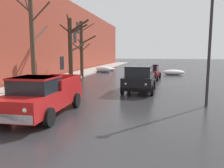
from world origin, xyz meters
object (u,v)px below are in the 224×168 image
at_px(pickup_truck_red_approaching_near_lane, 43,95).
at_px(suv_black_parked_kerbside_close, 140,78).
at_px(bare_tree_mid_block, 71,46).
at_px(bare_tree_far_down_block, 82,48).
at_px(bare_tree_second_along_sidewalk, 33,41).
at_px(street_lamp_post, 210,42).
at_px(sedan_maroon_parked_kerbside_mid, 150,72).

bearing_deg(pickup_truck_red_approaching_near_lane, suv_black_parked_kerbside_close, 62.82).
xyz_separation_m(bare_tree_mid_block, pickup_truck_red_approaching_near_lane, (3.49, -11.95, -2.53)).
bearing_deg(bare_tree_far_down_block, suv_black_parked_kerbside_close, -48.77).
relative_size(bare_tree_mid_block, bare_tree_far_down_block, 1.07).
bearing_deg(suv_black_parked_kerbside_close, pickup_truck_red_approaching_near_lane, -117.18).
relative_size(bare_tree_second_along_sidewalk, bare_tree_far_down_block, 1.08).
distance_m(bare_tree_mid_block, pickup_truck_red_approaching_near_lane, 12.70).
relative_size(bare_tree_second_along_sidewalk, street_lamp_post, 1.14).
bearing_deg(pickup_truck_red_approaching_near_lane, bare_tree_far_down_block, 103.11).
bearing_deg(street_lamp_post, bare_tree_far_down_block, 132.18).
relative_size(suv_black_parked_kerbside_close, sedan_maroon_parked_kerbside_mid, 1.00).
bearing_deg(bare_tree_far_down_block, street_lamp_post, -47.82).
relative_size(pickup_truck_red_approaching_near_lane, sedan_maroon_parked_kerbside_mid, 1.15).
bearing_deg(bare_tree_second_along_sidewalk, bare_tree_mid_block, 89.13).
bearing_deg(bare_tree_second_along_sidewalk, sedan_maroon_parked_kerbside_mid, 51.28).
xyz_separation_m(pickup_truck_red_approaching_near_lane, suv_black_parked_kerbside_close, (3.59, 6.99, 0.11)).
height_order(bare_tree_second_along_sidewalk, suv_black_parked_kerbside_close, bare_tree_second_along_sidewalk).
bearing_deg(pickup_truck_red_approaching_near_lane, bare_tree_second_along_sidewalk, 123.92).
xyz_separation_m(bare_tree_far_down_block, pickup_truck_red_approaching_near_lane, (3.52, -15.10, -2.32)).
distance_m(pickup_truck_red_approaching_near_lane, suv_black_parked_kerbside_close, 7.86).
bearing_deg(street_lamp_post, sedan_maroon_parked_kerbside_mid, 105.63).
distance_m(bare_tree_second_along_sidewalk, bare_tree_far_down_block, 9.76).
bearing_deg(bare_tree_mid_block, bare_tree_second_along_sidewalk, -90.87).
relative_size(bare_tree_second_along_sidewalk, sedan_maroon_parked_kerbside_mid, 1.48).
bearing_deg(suv_black_parked_kerbside_close, bare_tree_mid_block, 144.97).
xyz_separation_m(sedan_maroon_parked_kerbside_mid, street_lamp_post, (3.27, -11.71, 2.50)).
distance_m(suv_black_parked_kerbside_close, street_lamp_post, 5.82).
relative_size(bare_tree_mid_block, street_lamp_post, 1.13).
relative_size(pickup_truck_red_approaching_near_lane, street_lamp_post, 0.89).
bearing_deg(sedan_maroon_parked_kerbside_mid, suv_black_parked_kerbside_close, -93.29).
bearing_deg(bare_tree_far_down_block, bare_tree_second_along_sidewalk, -90.43).
distance_m(pickup_truck_red_approaching_near_lane, street_lamp_post, 8.31).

